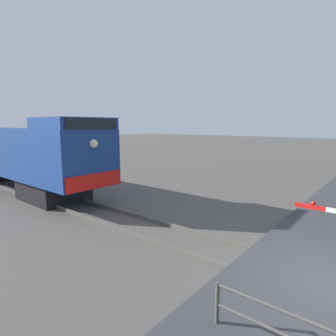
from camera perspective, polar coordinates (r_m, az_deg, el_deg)
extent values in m
cube|color=#59544C|center=(7.26, 30.54, -22.93)|extent=(0.08, 80.00, 0.15)
cube|color=black|center=(15.24, -22.44, -4.03)|extent=(2.45, 3.20, 1.05)
cube|color=navy|center=(18.81, -28.93, 3.33)|extent=(2.88, 15.43, 2.49)
cube|color=navy|center=(13.05, -18.81, 8.62)|extent=(2.82, 2.70, 0.52)
cube|color=black|center=(11.91, -15.25, 8.79)|extent=(2.45, 0.06, 0.42)
cube|color=red|center=(12.13, -14.76, -2.61)|extent=(2.73, 0.08, 0.64)
sphere|color=#F2EACC|center=(11.92, -15.03, 4.85)|extent=(0.36, 0.36, 0.36)
cube|color=red|center=(10.77, 27.13, -7.08)|extent=(0.10, 0.98, 0.14)
sphere|color=red|center=(10.72, 27.72, -6.42)|extent=(0.14, 0.14, 0.14)
cylinder|color=#4C4742|center=(5.73, 10.06, -26.20)|extent=(0.08, 0.08, 0.95)
cylinder|color=#4C4742|center=(5.14, 22.63, -25.53)|extent=(0.06, 2.29, 0.06)
cylinder|color=#4C4742|center=(5.36, 22.35, -28.96)|extent=(0.06, 2.29, 0.06)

